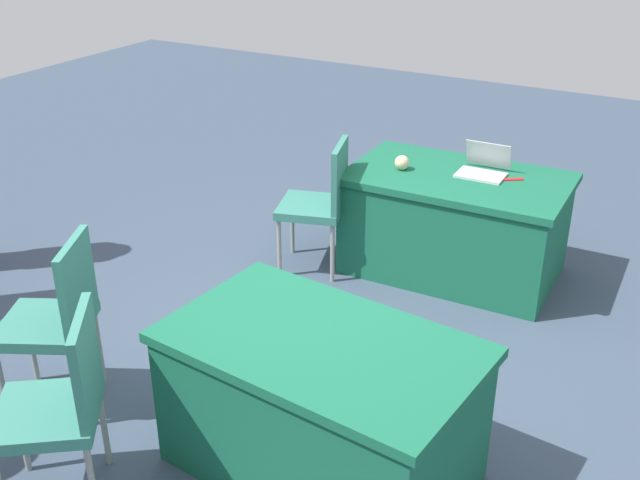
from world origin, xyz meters
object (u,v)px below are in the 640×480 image
at_px(chair_tucked_right, 322,198).
at_px(scissors_red, 510,179).
at_px(table_foreground, 454,223).
at_px(laptop_silver, 483,169).
at_px(chair_by_pillar, 61,399).
at_px(table_back_left, 321,406).
at_px(yarn_ball, 402,163).
at_px(chair_tucked_left, 57,314).

bearing_deg(chair_tucked_right, scissors_red, -83.46).
height_order(table_foreground, scissors_red, scissors_red).
bearing_deg(chair_tucked_right, laptop_silver, -78.72).
height_order(chair_by_pillar, laptop_silver, chair_by_pillar).
xyz_separation_m(table_back_left, chair_by_pillar, (0.90, 0.70, 0.17)).
xyz_separation_m(table_back_left, chair_tucked_right, (1.00, -1.80, 0.18)).
bearing_deg(scissors_red, yarn_ball, -20.13).
xyz_separation_m(table_foreground, laptop_silver, (-0.14, -0.10, 0.40)).
xyz_separation_m(chair_by_pillar, yarn_ball, (-0.34, -2.84, 0.24)).
distance_m(table_back_left, scissors_red, 2.35).
relative_size(table_back_left, chair_tucked_left, 1.54).
bearing_deg(chair_tucked_left, scissors_red, -58.96).
height_order(table_back_left, scissors_red, scissors_red).
relative_size(chair_tucked_right, yarn_ball, 9.31).
relative_size(table_back_left, chair_by_pillar, 1.57).
relative_size(table_foreground, table_back_left, 1.01).
height_order(table_foreground, laptop_silver, laptop_silver).
xyz_separation_m(laptop_silver, scissors_red, (-0.20, 0.01, -0.04)).
height_order(laptop_silver, yarn_ball, laptop_silver).
xyz_separation_m(table_back_left, yarn_ball, (0.55, -2.14, 0.41)).
height_order(table_foreground, chair_tucked_right, chair_tucked_right).
relative_size(table_foreground, laptop_silver, 4.66).
height_order(chair_tucked_left, scissors_red, chair_tucked_left).
distance_m(yarn_ball, scissors_red, 0.74).
xyz_separation_m(table_back_left, chair_tucked_left, (1.42, 0.22, 0.19)).
distance_m(table_back_left, laptop_silver, 2.36).
height_order(chair_tucked_left, chair_tucked_right, chair_tucked_left).
bearing_deg(table_back_left, scissors_red, -94.05).
bearing_deg(laptop_silver, chair_tucked_left, 60.55).
xyz_separation_m(chair_tucked_left, chair_tucked_right, (-0.42, -2.03, -0.02)).
xyz_separation_m(chair_tucked_left, chair_by_pillar, (-0.53, 0.48, -0.02)).
height_order(chair_tucked_left, yarn_ball, chair_tucked_left).
xyz_separation_m(chair_tucked_left, laptop_silver, (-1.39, -2.55, 0.21)).
height_order(table_foreground, yarn_ball, yarn_ball).
bearing_deg(table_foreground, chair_tucked_left, 62.93).
bearing_deg(scissors_red, table_back_left, 52.13).
height_order(table_foreground, table_back_left, same).
distance_m(table_back_left, chair_tucked_left, 1.45).
relative_size(table_back_left, chair_tucked_right, 1.57).
xyz_separation_m(chair_tucked_right, chair_by_pillar, (-0.11, 2.50, -0.00)).
bearing_deg(chair_tucked_left, table_foreground, -54.04).
bearing_deg(chair_by_pillar, table_back_left, -88.29).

